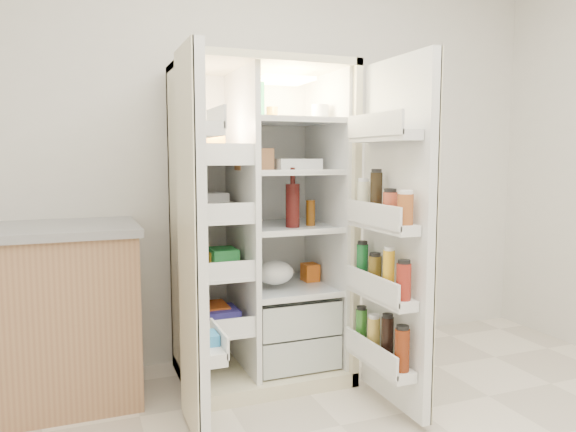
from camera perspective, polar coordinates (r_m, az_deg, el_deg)
name	(u,v)px	position (r m, az deg, el deg)	size (l,w,h in m)	color
wall_back	(265,146)	(3.53, -2.47, 7.31)	(4.00, 0.02, 2.70)	silver
refrigerator	(260,249)	(3.20, -2.96, -3.49)	(0.92, 0.70, 1.80)	beige
freezer_door	(193,245)	(2.47, -9.90, -3.01)	(0.15, 0.40, 1.72)	silver
fridge_door	(394,241)	(2.75, 10.99, -2.62)	(0.17, 0.58, 1.72)	silver
kitchen_counter	(9,318)	(3.16, -27.14, -9.44)	(1.28, 0.68, 0.93)	#986F4C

